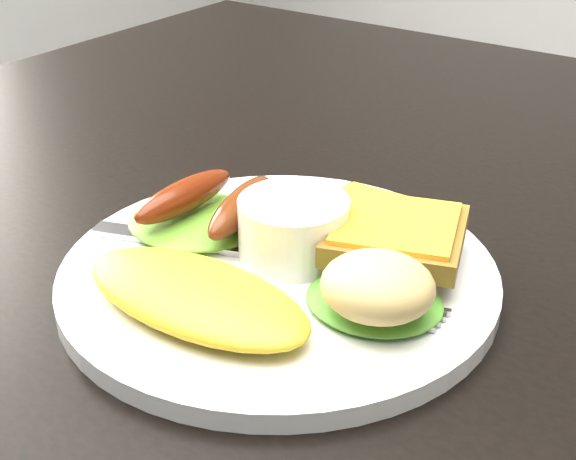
{
  "coord_description": "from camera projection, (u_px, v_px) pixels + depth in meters",
  "views": [
    {
      "loc": [
        0.14,
        -0.5,
        1.01
      ],
      "look_at": [
        -0.1,
        -0.16,
        0.78
      ],
      "focal_mm": 50.0,
      "sensor_mm": 36.0,
      "label": 1
    }
  ],
  "objects": [
    {
      "name": "ramekin",
      "position": [
        294.0,
        230.0,
        0.48
      ],
      "size": [
        0.09,
        0.09,
        0.04
      ],
      "primitive_type": "cylinder",
      "rotation": [
        0.0,
        0.0,
        -0.43
      ],
      "color": "white",
      "rests_on": "plate"
    },
    {
      "name": "toast_a",
      "position": [
        374.0,
        228.0,
        0.5
      ],
      "size": [
        0.08,
        0.08,
        0.01
      ],
      "primitive_type": "cube",
      "rotation": [
        0.0,
        0.0,
        0.03
      ],
      "color": "brown",
      "rests_on": "plate"
    },
    {
      "name": "potato_salad",
      "position": [
        378.0,
        286.0,
        0.41
      ],
      "size": [
        0.07,
        0.07,
        0.03
      ],
      "primitive_type": "ellipsoid",
      "rotation": [
        0.0,
        0.0,
        0.31
      ],
      "color": "#F8E0A5",
      "rests_on": "lettuce_right"
    },
    {
      "name": "plate",
      "position": [
        278.0,
        275.0,
        0.48
      ],
      "size": [
        0.26,
        0.26,
        0.01
      ],
      "primitive_type": "cylinder",
      "color": "white",
      "rests_on": "dining_table"
    },
    {
      "name": "toast_b",
      "position": [
        396.0,
        235.0,
        0.47
      ],
      "size": [
        0.1,
        0.1,
        0.01
      ],
      "primitive_type": "cube",
      "rotation": [
        0.0,
        0.0,
        0.32
      ],
      "color": "brown",
      "rests_on": "toast_a"
    },
    {
      "name": "omelette",
      "position": [
        196.0,
        295.0,
        0.43
      ],
      "size": [
        0.14,
        0.07,
        0.02
      ],
      "primitive_type": "ellipsoid",
      "rotation": [
        0.0,
        0.0,
        -0.01
      ],
      "color": "yellow",
      "rests_on": "plate"
    },
    {
      "name": "sausage_b",
      "position": [
        241.0,
        206.0,
        0.5
      ],
      "size": [
        0.04,
        0.09,
        0.02
      ],
      "primitive_type": "ellipsoid",
      "rotation": [
        0.0,
        0.0,
        0.25
      ],
      "color": "#5F300A",
      "rests_on": "lettuce_left"
    },
    {
      "name": "fork",
      "position": [
        223.0,
        247.0,
        0.49
      ],
      "size": [
        0.17,
        0.07,
        0.0
      ],
      "primitive_type": "cube",
      "rotation": [
        0.0,
        0.0,
        0.33
      ],
      "color": "#ADAFB7",
      "rests_on": "plate"
    },
    {
      "name": "dining_table",
      "position": [
        534.0,
        243.0,
        0.56
      ],
      "size": [
        1.2,
        0.8,
        0.04
      ],
      "primitive_type": "cube",
      "color": "black",
      "rests_on": "ground"
    },
    {
      "name": "lettuce_left",
      "position": [
        198.0,
        221.0,
        0.51
      ],
      "size": [
        0.11,
        0.11,
        0.01
      ],
      "primitive_type": "ellipsoid",
      "rotation": [
        0.0,
        0.0,
        0.36
      ],
      "color": "#36951B",
      "rests_on": "plate"
    },
    {
      "name": "lettuce_right",
      "position": [
        374.0,
        301.0,
        0.43
      ],
      "size": [
        0.08,
        0.08,
        0.01
      ],
      "primitive_type": "ellipsoid",
      "rotation": [
        0.0,
        0.0,
        0.13
      ],
      "color": "#538B2E",
      "rests_on": "plate"
    },
    {
      "name": "sausage_a",
      "position": [
        184.0,
        196.0,
        0.51
      ],
      "size": [
        0.02,
        0.09,
        0.02
      ],
      "primitive_type": "ellipsoid",
      "rotation": [
        0.0,
        0.0,
        -0.04
      ],
      "color": "#6D330B",
      "rests_on": "lettuce_left"
    }
  ]
}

